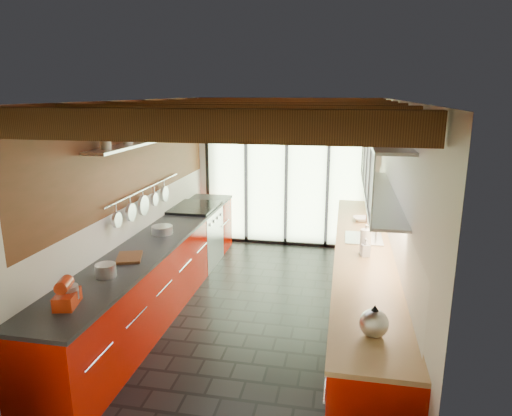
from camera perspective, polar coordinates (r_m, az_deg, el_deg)
name	(u,v)px	position (r m, az deg, el deg)	size (l,w,h in m)	color
ground	(257,312)	(5.91, 0.14, -12.84)	(5.50, 5.50, 0.00)	black
room_shell	(257,183)	(5.36, 0.15, 3.10)	(5.50, 5.50, 5.50)	silver
ceiling_beams	(263,112)	(5.63, 0.90, 11.93)	(3.14, 5.06, 4.90)	#593316
glass_door	(287,153)	(7.99, 3.85, 6.81)	(2.95, 0.10, 2.90)	#C6EAAD
left_counter	(160,270)	(6.07, -11.88, -7.63)	(0.68, 5.00, 0.92)	#AC0F00
range_stove	(196,236)	(7.34, -7.52, -3.48)	(0.66, 0.90, 0.97)	silver
right_counter	(362,286)	(5.63, 13.15, -9.47)	(0.68, 5.00, 0.92)	#AC0F00
sink_assembly	(365,236)	(5.83, 13.45, -3.40)	(0.45, 0.52, 0.43)	silver
upper_cabinets_right	(382,167)	(5.54, 15.49, 5.02)	(0.34, 3.00, 3.00)	silver
left_wall_fixtures	(146,161)	(5.95, -13.60, 5.69)	(0.28, 2.60, 0.96)	silver
stand_mixer	(67,294)	(4.27, -22.53, -9.94)	(0.23, 0.31, 0.26)	red
pot_large	(106,270)	(4.78, -18.27, -7.41)	(0.20, 0.20, 0.13)	silver
pot_small	(162,230)	(6.00, -11.65, -2.70)	(0.27, 0.27, 0.10)	silver
cutting_board	(129,257)	(5.21, -15.54, -5.97)	(0.26, 0.36, 0.03)	brown
kettle	(374,321)	(3.61, 14.54, -13.57)	(0.26, 0.29, 0.26)	silver
paper_towel	(365,242)	(5.28, 13.52, -4.12)	(0.15, 0.15, 0.34)	white
soap_bottle	(366,247)	(5.21, 13.53, -4.82)	(0.09, 0.09, 0.20)	silver
bowl	(361,219)	(6.63, 13.05, -1.35)	(0.23, 0.23, 0.06)	silver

